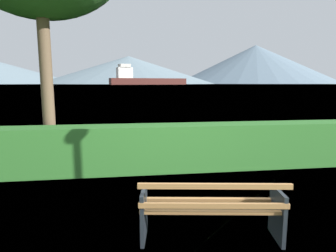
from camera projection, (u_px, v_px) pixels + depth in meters
ground_plane at (210, 237)px, 3.80m from camera, size 1400.00×1400.00×0.00m
water_surface at (129, 85)px, 305.57m from camera, size 620.00×620.00×0.00m
park_bench at (211, 209)px, 3.67m from camera, size 1.90×0.83×0.87m
hedge_row at (174, 147)px, 6.69m from camera, size 13.07×0.72×1.08m
cargo_ship_large at (143, 79)px, 302.76m from camera, size 84.71×35.14×21.03m
distant_hills at (120, 67)px, 550.71m from camera, size 951.06×419.99×82.28m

